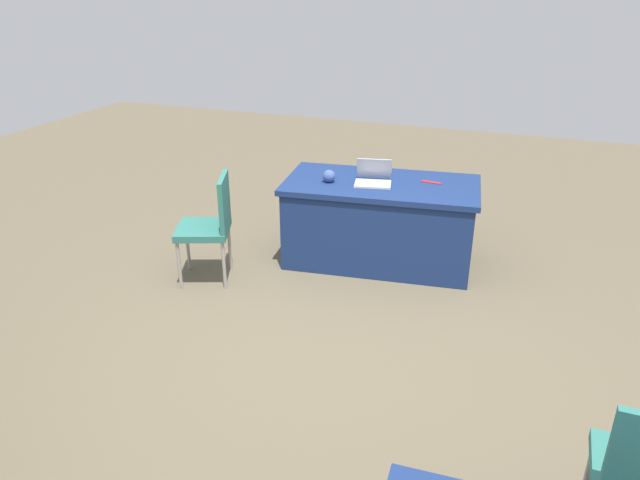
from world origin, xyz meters
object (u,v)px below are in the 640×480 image
at_px(scissors_red, 431,182).
at_px(yarn_ball, 329,176).
at_px(laptop_silver, 373,179).
at_px(table_foreground, 380,222).
at_px(chair_tucked_right, 211,222).

bearing_deg(scissors_red, yarn_ball, -153.80).
bearing_deg(laptop_silver, table_foreground, -156.69).
distance_m(table_foreground, chair_tucked_right, 1.55).
bearing_deg(laptop_silver, yarn_ball, 4.32).
height_order(table_foreground, chair_tucked_right, chair_tucked_right).
relative_size(table_foreground, laptop_silver, 4.95).
bearing_deg(yarn_ball, chair_tucked_right, 41.64).
height_order(chair_tucked_right, laptop_silver, laptop_silver).
xyz_separation_m(laptop_silver, scissors_red, (-0.49, -0.19, -0.04)).
distance_m(chair_tucked_right, laptop_silver, 1.49).
height_order(laptop_silver, scissors_red, laptop_silver).
relative_size(chair_tucked_right, scissors_red, 5.29).
bearing_deg(scissors_red, chair_tucked_right, -141.75).
bearing_deg(scissors_red, table_foreground, -154.04).
relative_size(laptop_silver, scissors_red, 2.06).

